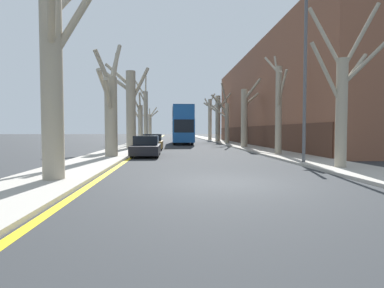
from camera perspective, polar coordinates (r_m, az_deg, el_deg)
The scene contains 21 objects.
ground_plane at distance 9.82m, azimuth 6.45°, elevation -7.37°, with size 300.00×300.00×0.00m, color #2B2D30.
sidewalk_left at distance 59.67m, azimuth -8.04°, elevation 0.94°, with size 2.90×120.00×0.12m, color #A39E93.
sidewalk_right at distance 60.02m, azimuth 3.27°, elevation 0.97°, with size 2.90×120.00×0.12m, color #A39E93.
building_facade_right at distance 37.57m, azimuth 18.20°, elevation 8.14°, with size 10.08×37.68×10.90m.
kerb_line_stripe at distance 59.58m, azimuth -6.48°, elevation 0.89°, with size 0.24×120.00×0.01m, color yellow.
street_tree_left_0 at distance 10.74m, azimuth -24.74°, elevation 11.44°, with size 2.23×4.35×7.10m.
street_tree_left_1 at distance 19.15m, azimuth -15.19°, elevation 6.86°, with size 1.26×4.55×7.59m.
street_tree_left_2 at distance 27.93m, azimuth -11.72°, elevation 7.15°, with size 4.43×1.93×8.03m.
street_tree_left_3 at distance 36.29m, azimuth -10.03°, elevation 4.43°, with size 2.14×3.28×6.52m.
street_tree_left_4 at distance 44.67m, azimuth -8.88°, elevation 5.91°, with size 2.21×2.28×10.07m.
street_tree_left_5 at distance 53.70m, azimuth -8.04°, elevation 3.85°, with size 3.72×3.28×6.09m.
street_tree_right_0 at distance 14.46m, azimuth 26.69°, elevation 7.63°, with size 2.89×1.90×7.21m.
street_tree_right_1 at distance 21.08m, azimuth 16.14°, elevation 7.09°, with size 1.23×5.15×7.16m.
street_tree_right_2 at distance 29.72m, azimuth 10.07°, elevation 5.35°, with size 2.04×3.68×6.54m.
street_tree_right_3 at distance 38.23m, azimuth 6.47°, elevation 4.74°, with size 2.72×4.17×7.56m.
street_tree_right_4 at distance 46.16m, azimuth 4.97°, elevation 5.26°, with size 4.54×2.42×7.94m.
street_tree_right_5 at distance 54.61m, azimuth 3.47°, elevation 4.97°, with size 3.02×1.22×8.45m.
double_decker_bus at distance 38.83m, azimuth -1.89°, elevation 3.96°, with size 2.52×10.50×4.71m.
parked_car_0 at distance 20.24m, azimuth -8.68°, elevation -0.46°, with size 1.78×4.49×1.35m.
parked_car_1 at distance 27.10m, azimuth -7.52°, elevation 0.34°, with size 1.80×4.31×1.40m.
lamp_post at distance 16.31m, azimuth 20.47°, elevation 14.35°, with size 1.40×0.20×9.20m.
Camera 1 is at (-1.77, -9.51, 1.68)m, focal length 28.00 mm.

